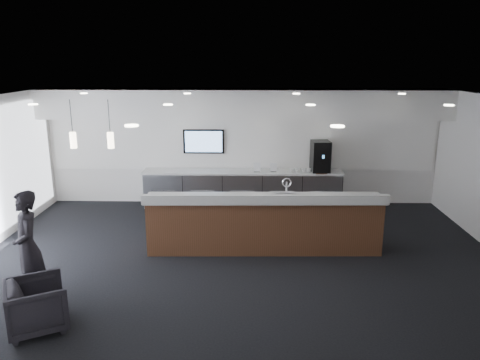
{
  "coord_description": "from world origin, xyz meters",
  "views": [
    {
      "loc": [
        0.19,
        -7.91,
        3.74
      ],
      "look_at": [
        -0.01,
        1.3,
        1.32
      ],
      "focal_mm": 35.0,
      "sensor_mm": 36.0,
      "label": 1
    }
  ],
  "objects_px": {
    "armchair": "(37,305)",
    "lounge_guest": "(28,246)",
    "service_counter": "(264,223)",
    "coffee_machine": "(320,156)"
  },
  "relations": [
    {
      "from": "armchair",
      "to": "lounge_guest",
      "type": "xyz_separation_m",
      "value": [
        -0.47,
        0.86,
        0.53
      ]
    },
    {
      "from": "lounge_guest",
      "to": "service_counter",
      "type": "bearing_deg",
      "value": 85.89
    },
    {
      "from": "service_counter",
      "to": "lounge_guest",
      "type": "bearing_deg",
      "value": -153.24
    },
    {
      "from": "service_counter",
      "to": "coffee_machine",
      "type": "distance_m",
      "value": 3.28
    },
    {
      "from": "coffee_machine",
      "to": "armchair",
      "type": "bearing_deg",
      "value": -133.95
    },
    {
      "from": "service_counter",
      "to": "armchair",
      "type": "xyz_separation_m",
      "value": [
        -3.28,
        -2.86,
        -0.21
      ]
    },
    {
      "from": "armchair",
      "to": "lounge_guest",
      "type": "distance_m",
      "value": 1.11
    },
    {
      "from": "service_counter",
      "to": "coffee_machine",
      "type": "height_order",
      "value": "coffee_machine"
    },
    {
      "from": "service_counter",
      "to": "armchair",
      "type": "height_order",
      "value": "service_counter"
    },
    {
      "from": "armchair",
      "to": "lounge_guest",
      "type": "height_order",
      "value": "lounge_guest"
    }
  ]
}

